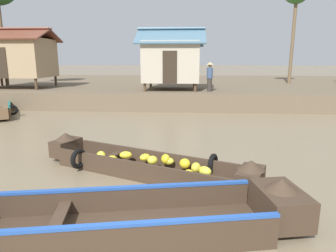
% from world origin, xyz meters
% --- Properties ---
extents(ground_plane, '(300.00, 300.00, 0.00)m').
position_xyz_m(ground_plane, '(0.00, 10.00, 0.00)').
color(ground_plane, '#7A6B51').
extents(riverbank_strip, '(160.00, 20.00, 1.00)m').
position_xyz_m(riverbank_strip, '(0.00, 22.43, 0.50)').
color(riverbank_strip, brown).
rests_on(riverbank_strip, ground).
extents(banana_boat, '(5.54, 3.03, 0.77)m').
position_xyz_m(banana_boat, '(-0.26, 3.54, 0.26)').
color(banana_boat, '#3D2D21').
rests_on(banana_boat, ground).
extents(viewer_boat, '(6.13, 2.20, 0.84)m').
position_xyz_m(viewer_boat, '(-0.26, 0.90, 0.28)').
color(viewer_boat, '#3D2D21').
rests_on(viewer_boat, ground).
extents(fishing_skiff_distant, '(5.43, 1.50, 0.85)m').
position_xyz_m(fishing_skiff_distant, '(8.58, 16.36, 0.29)').
color(fishing_skiff_distant, '#473323').
rests_on(fishing_skiff_distant, ground).
extents(stilt_house_left, '(5.00, 3.64, 3.76)m').
position_xyz_m(stilt_house_left, '(-10.31, 15.47, 2.97)').
color(stilt_house_left, '#4C3826').
rests_on(stilt_house_left, riverbank_strip).
extents(stilt_house_mid_left, '(3.99, 3.59, 3.65)m').
position_xyz_m(stilt_house_mid_left, '(-0.24, 15.02, 2.74)').
color(stilt_house_mid_left, '#4C3826').
rests_on(stilt_house_mid_left, riverbank_strip).
extents(vendor_person, '(0.44, 0.44, 1.66)m').
position_xyz_m(vendor_person, '(2.02, 13.95, 1.93)').
color(vendor_person, '#332D28').
rests_on(vendor_person, riverbank_strip).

